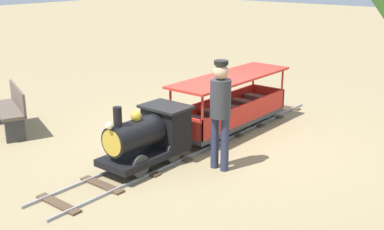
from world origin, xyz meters
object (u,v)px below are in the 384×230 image
at_px(conductor_person, 220,107).
at_px(park_bench, 11,110).
at_px(locomotive, 149,135).
at_px(passenger_car, 231,108).

xyz_separation_m(conductor_person, park_bench, (3.87, 1.00, -0.54)).
xyz_separation_m(locomotive, park_bench, (2.98, 0.45, -0.07)).
xyz_separation_m(passenger_car, park_bench, (2.98, 2.55, -0.00)).
bearing_deg(locomotive, park_bench, 8.57).
distance_m(locomotive, park_bench, 3.01).
height_order(passenger_car, park_bench, passenger_car).
distance_m(passenger_car, park_bench, 3.92).
bearing_deg(passenger_car, conductor_person, 119.85).
bearing_deg(park_bench, locomotive, -171.43).
bearing_deg(conductor_person, park_bench, 14.52).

